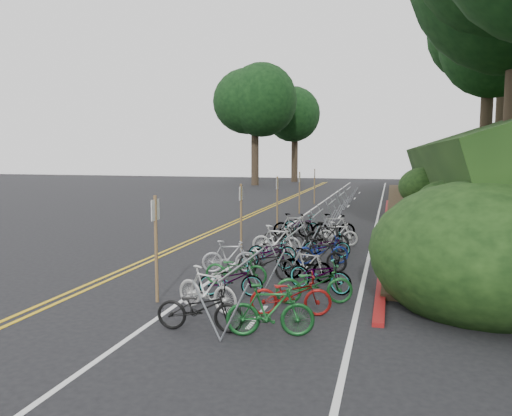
{
  "coord_description": "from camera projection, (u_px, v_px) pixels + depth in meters",
  "views": [
    {
      "loc": [
        5.88,
        -12.34,
        3.61
      ],
      "look_at": [
        0.38,
        7.88,
        1.3
      ],
      "focal_mm": 35.0,
      "sensor_mm": 36.0,
      "label": 1
    }
  ],
  "objects": [
    {
      "name": "ground",
      "position": [
        168.0,
        285.0,
        13.76
      ],
      "size": [
        120.0,
        120.0,
        0.0
      ],
      "primitive_type": "plane",
      "color": "black",
      "rests_on": "ground"
    },
    {
      "name": "road_markings",
      "position": [
        274.0,
        231.0,
        23.28
      ],
      "size": [
        7.47,
        80.0,
        0.01
      ],
      "color": "gold",
      "rests_on": "ground"
    },
    {
      "name": "red_curb",
      "position": [
        386.0,
        228.0,
        23.78
      ],
      "size": [
        0.25,
        28.0,
        0.1
      ],
      "primitive_type": "cube",
      "color": "maroon",
      "rests_on": "ground"
    },
    {
      "name": "tree_cluster",
      "position": [
        461.0,
        4.0,
        30.95
      ],
      "size": [
        33.72,
        55.1,
        20.68
      ],
      "color": "#2D2319",
      "rests_on": "ground"
    },
    {
      "name": "bike_rack_front",
      "position": [
        244.0,
        276.0,
        11.01
      ],
      "size": [
        1.16,
        3.39,
        1.21
      ],
      "color": "gray",
      "rests_on": "ground"
    },
    {
      "name": "bike_racks_rest",
      "position": [
        332.0,
        208.0,
        25.36
      ],
      "size": [
        1.14,
        23.0,
        1.17
      ],
      "color": "gray",
      "rests_on": "ground"
    },
    {
      "name": "signpost_near",
      "position": [
        156.0,
        242.0,
        11.99
      ],
      "size": [
        0.08,
        0.4,
        2.61
      ],
      "color": "brown",
      "rests_on": "ground"
    },
    {
      "name": "signposts_rest",
      "position": [
        290.0,
        194.0,
        26.88
      ],
      "size": [
        0.08,
        18.4,
        2.5
      ],
      "color": "brown",
      "rests_on": "ground"
    },
    {
      "name": "bike_front",
      "position": [
        229.0,
        256.0,
        15.1
      ],
      "size": [
        0.97,
        1.71,
        0.99
      ],
      "primitive_type": "imported",
      "rotation": [
        0.0,
        0.0,
        1.9
      ],
      "color": "#9E9EA3",
      "rests_on": "ground"
    },
    {
      "name": "bike_valet",
      "position": [
        291.0,
        254.0,
        15.59
      ],
      "size": [
        3.4,
        14.48,
        1.1
      ],
      "color": "black",
      "rests_on": "ground"
    }
  ]
}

